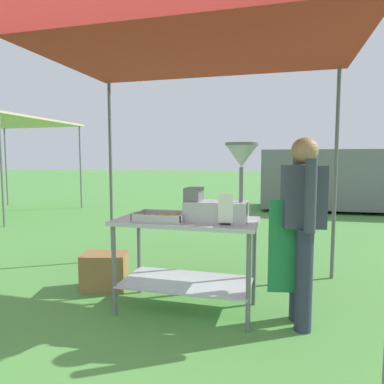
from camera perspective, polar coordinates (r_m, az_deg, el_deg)
The scene contains 10 objects.
ground_plane at distance 8.17m, azimuth 7.04°, elevation -4.74°, with size 70.00×70.00×0.00m, color #519342.
stall_canopy at distance 3.44m, azimuth -0.47°, elevation 22.52°, with size 3.11×2.50×2.53m.
donut_cart at distance 3.29m, azimuth -0.90°, elevation -8.46°, with size 1.31×0.67×0.87m.
donut_tray at distance 3.21m, azimuth -4.87°, elevation -4.22°, with size 0.47×0.33×0.07m.
donut_fryer at distance 3.11m, azimuth 5.08°, elevation 0.06°, with size 0.64×0.29×0.70m.
menu_sign at distance 2.97m, azimuth 5.54°, elevation -3.16°, with size 0.13×0.05×0.27m.
vendor at distance 3.08m, azimuth 17.57°, elevation -4.71°, with size 0.46×0.54×1.61m.
supply_crate at distance 4.06m, azimuth -14.14°, elevation -12.45°, with size 0.55×0.45×0.40m.
van_grey at distance 10.73m, azimuth 26.04°, elevation 1.88°, with size 5.50×2.22×1.69m.
neighbour_tent at distance 10.32m, azimuth -28.93°, elevation 9.87°, with size 2.82×3.15×2.43m.
Camera 1 is at (1.07, -1.97, 1.43)m, focal length 32.50 mm.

